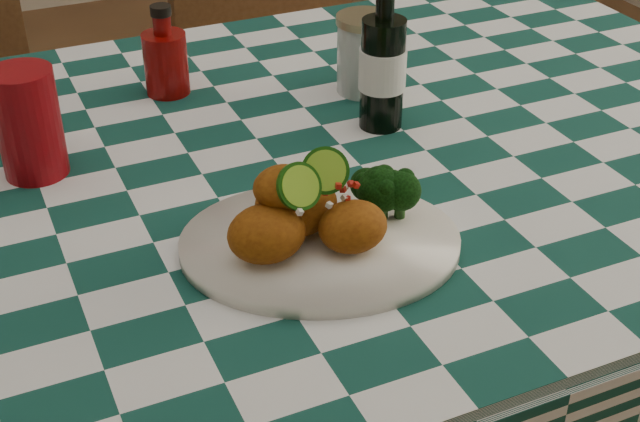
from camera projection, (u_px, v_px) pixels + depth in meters
name	position (u px, v px, depth m)	size (l,w,h in m)	color
dining_table	(280.00, 370.00, 1.44)	(1.66, 1.06, 0.79)	#124138
plate	(320.00, 244.00, 1.04)	(0.33, 0.26, 0.02)	white
fried_chicken_pile	(313.00, 200.00, 1.00)	(0.17, 0.12, 0.11)	#904B0E
broccoli_side	(378.00, 194.00, 1.06)	(0.09, 0.09, 0.07)	black
red_tumbler	(29.00, 123.00, 1.16)	(0.08, 0.08, 0.15)	maroon
ketchup_bottle	(165.00, 50.00, 1.37)	(0.07, 0.07, 0.14)	#700705
mason_jar	(364.00, 54.00, 1.38)	(0.09, 0.09, 0.12)	#B2BCBA
beer_bottle	(383.00, 51.00, 1.25)	(0.07, 0.07, 0.23)	black
wooden_chair_right	(302.00, 87.00, 2.08)	(0.47, 0.49, 1.02)	#472814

